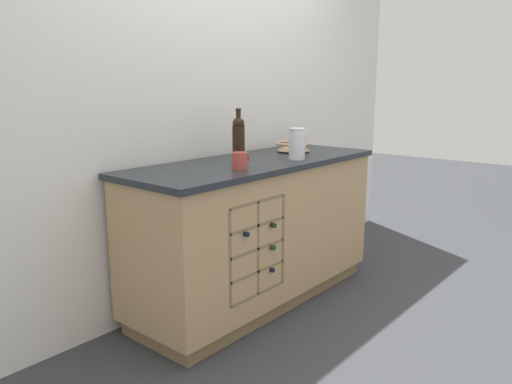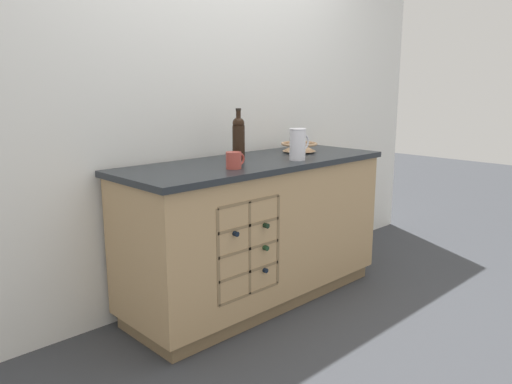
% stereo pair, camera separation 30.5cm
% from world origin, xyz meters
% --- Properties ---
extents(ground_plane, '(14.00, 14.00, 0.00)m').
position_xyz_m(ground_plane, '(0.00, 0.00, 0.00)').
color(ground_plane, '#383A3F').
extents(back_wall, '(4.40, 0.06, 2.55)m').
position_xyz_m(back_wall, '(0.00, 0.37, 1.27)').
color(back_wall, white).
rests_on(back_wall, ground_plane).
extents(kitchen_island, '(1.78, 0.65, 0.91)m').
position_xyz_m(kitchen_island, '(-0.00, -0.00, 0.46)').
color(kitchen_island, olive).
rests_on(kitchen_island, ground_plane).
extents(fruit_bowl, '(0.25, 0.25, 0.08)m').
position_xyz_m(fruit_bowl, '(0.46, 0.05, 0.95)').
color(fruit_bowl, tan).
rests_on(fruit_bowl, kitchen_island).
extents(white_pitcher, '(0.16, 0.10, 0.19)m').
position_xyz_m(white_pitcher, '(0.18, -0.18, 1.01)').
color(white_pitcher, white).
rests_on(white_pitcher, kitchen_island).
extents(ceramic_mug, '(0.12, 0.08, 0.09)m').
position_xyz_m(ceramic_mug, '(-0.31, -0.15, 0.95)').
color(ceramic_mug, '#B7473D').
rests_on(ceramic_mug, kitchen_island).
extents(standing_wine_bottle, '(0.08, 0.08, 0.31)m').
position_xyz_m(standing_wine_bottle, '(-0.07, 0.08, 1.05)').
color(standing_wine_bottle, black).
rests_on(standing_wine_bottle, kitchen_island).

